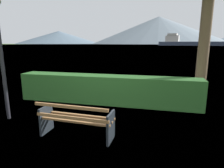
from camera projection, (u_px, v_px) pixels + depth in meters
name	position (u px, v px, depth m)	size (l,w,h in m)	color
ground_plane	(78.00, 136.00, 4.55)	(1400.00, 1400.00, 0.00)	#4C6B33
water_surface	(157.00, 45.00, 296.05)	(620.00, 620.00, 0.00)	#6B8EA3
park_bench	(76.00, 120.00, 4.40)	(1.76, 0.65, 0.87)	olive
hedge_row	(107.00, 89.00, 6.97)	(6.62, 0.73, 1.03)	#285B23
cargo_ship_large	(190.00, 42.00, 174.12)	(66.82, 23.70, 11.19)	#2D384C
distant_hills	(170.00, 32.00, 530.32)	(901.95, 381.41, 76.18)	slate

